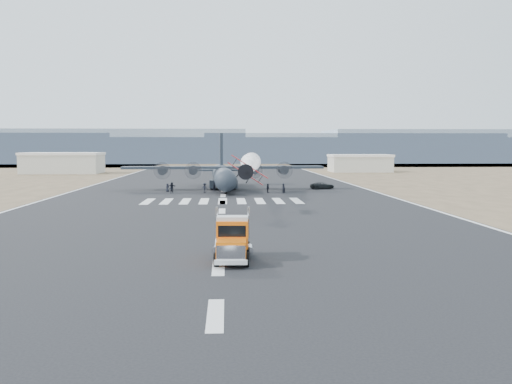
{
  "coord_description": "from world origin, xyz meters",
  "views": [
    {
      "loc": [
        0.61,
        -41.6,
        8.96
      ],
      "look_at": [
        3.77,
        18.92,
        4.0
      ],
      "focal_mm": 40.0,
      "sensor_mm": 36.0,
      "label": 1
    }
  ],
  "objects": [
    {
      "name": "smoke_trail",
      "position": [
        4.89,
        60.58,
        5.86
      ],
      "size": [
        3.94,
        34.72,
        3.54
      ],
      "rotation": [
        0.0,
        0.0,
        -0.06
      ],
      "color": "white"
    },
    {
      "name": "scrub_far",
      "position": [
        0.0,
        230.0,
        0.0
      ],
      "size": [
        500.0,
        80.0,
        0.0
      ],
      "primitive_type": "cube",
      "color": "brown",
      "rests_on": "ground"
    },
    {
      "name": "transport_aircraft",
      "position": [
        -0.05,
        75.58,
        3.01
      ],
      "size": [
        40.46,
        33.32,
        11.69
      ],
      "rotation": [
        0.0,
        0.0,
        0.04
      ],
      "color": "#222733",
      "rests_on": "ground"
    },
    {
      "name": "hangar_right",
      "position": [
        46.0,
        150.0,
        3.01
      ],
      "size": [
        20.5,
        12.5,
        5.9
      ],
      "color": "#B3AF9F",
      "rests_on": "ground"
    },
    {
      "name": "ridge_seg_e",
      "position": [
        65.0,
        260.0,
        7.5
      ],
      "size": [
        150.0,
        50.0,
        15.0
      ],
      "primitive_type": "cube",
      "color": "#7E8FA0",
      "rests_on": "ground"
    },
    {
      "name": "crew_f",
      "position": [
        -10.23,
        72.26,
        0.83
      ],
      "size": [
        1.61,
        0.82,
        1.66
      ],
      "primitive_type": "imported",
      "rotation": [
        0.0,
        0.0,
        6.06
      ],
      "color": "black",
      "rests_on": "ground"
    },
    {
      "name": "ridge_seg_f",
      "position": [
        130.0,
        260.0,
        8.5
      ],
      "size": [
        150.0,
        50.0,
        17.0
      ],
      "primitive_type": "cube",
      "color": "#7E8FA0",
      "rests_on": "ground"
    },
    {
      "name": "crew_e",
      "position": [
        -10.83,
        69.42,
        0.79
      ],
      "size": [
        0.91,
        0.79,
        1.59
      ],
      "primitive_type": "imported",
      "rotation": [
        0.0,
        0.0,
        2.64
      ],
      "color": "black",
      "rests_on": "ground"
    },
    {
      "name": "runway_markings",
      "position": [
        0.0,
        60.0,
        0.01
      ],
      "size": [
        60.0,
        260.0,
        0.01
      ],
      "primitive_type": null,
      "color": "silver",
      "rests_on": "ground"
    },
    {
      "name": "semi_truck",
      "position": [
        1.07,
        2.51,
        1.7
      ],
      "size": [
        2.89,
        7.78,
        3.47
      ],
      "rotation": [
        0.0,
        0.0,
        -0.05
      ],
      "color": "black",
      "rests_on": "ground"
    },
    {
      "name": "crew_b",
      "position": [
        -9.77,
        65.44,
        0.87
      ],
      "size": [
        0.99,
        0.87,
        1.74
      ],
      "primitive_type": "imported",
      "rotation": [
        0.0,
        0.0,
        3.66
      ],
      "color": "black",
      "rests_on": "ground"
    },
    {
      "name": "aerobatic_biplane",
      "position": [
        3.3,
        32.51,
        5.6
      ],
      "size": [
        4.84,
        5.06,
        4.15
      ],
      "rotation": [
        0.0,
        0.57,
        -0.06
      ],
      "color": "#A3210A"
    },
    {
      "name": "crew_d",
      "position": [
        8.46,
        65.83,
        0.88
      ],
      "size": [
        0.97,
        1.16,
        1.76
      ],
      "primitive_type": "imported",
      "rotation": [
        0.0,
        0.0,
        1.05
      ],
      "color": "black",
      "rests_on": "ground"
    },
    {
      "name": "ridge_seg_c",
      "position": [
        -65.0,
        260.0,
        8.5
      ],
      "size": [
        150.0,
        50.0,
        17.0
      ],
      "primitive_type": "cube",
      "color": "#7E8FA0",
      "rests_on": "ground"
    },
    {
      "name": "ridge_seg_d",
      "position": [
        0.0,
        260.0,
        6.5
      ],
      "size": [
        150.0,
        50.0,
        13.0
      ],
      "primitive_type": "cube",
      "color": "#7E8FA0",
      "rests_on": "ground"
    },
    {
      "name": "hangar_left",
      "position": [
        -52.0,
        145.0,
        3.41
      ],
      "size": [
        24.5,
        14.5,
        6.7
      ],
      "color": "#B3AF9F",
      "rests_on": "ground"
    },
    {
      "name": "ground",
      "position": [
        0.0,
        0.0,
        0.0
      ],
      "size": [
        500.0,
        500.0,
        0.0
      ],
      "primitive_type": "plane",
      "color": "black",
      "rests_on": "ground"
    },
    {
      "name": "crew_g",
      "position": [
        -1.8,
        69.38,
        0.91
      ],
      "size": [
        0.84,
        0.86,
        1.83
      ],
      "primitive_type": "imported",
      "rotation": [
        0.0,
        0.0,
        0.92
      ],
      "color": "black",
      "rests_on": "ground"
    },
    {
      "name": "crew_h",
      "position": [
        11.38,
        65.7,
        0.88
      ],
      "size": [
        0.96,
        1.0,
        1.77
      ],
      "primitive_type": "imported",
      "rotation": [
        0.0,
        0.0,
        4.01
      ],
      "color": "black",
      "rests_on": "ground"
    },
    {
      "name": "crew_a",
      "position": [
        11.36,
        64.91,
        0.89
      ],
      "size": [
        0.79,
        0.83,
        1.79
      ],
      "primitive_type": "imported",
      "rotation": [
        0.0,
        0.0,
        2.09
      ],
      "color": "black",
      "rests_on": "ground"
    },
    {
      "name": "support_vehicle",
      "position": [
        20.46,
        74.99,
        0.69
      ],
      "size": [
        5.37,
        3.49,
        1.38
      ],
      "primitive_type": "imported",
      "rotation": [
        0.0,
        0.0,
        1.83
      ],
      "color": "black",
      "rests_on": "ground"
    },
    {
      "name": "crew_c",
      "position": [
        -3.54,
        66.88,
        0.92
      ],
      "size": [
        1.31,
        0.96,
        1.84
      ],
      "primitive_type": "imported",
      "rotation": [
        0.0,
        0.0,
        2.75
      ],
      "color": "black",
      "rests_on": "ground"
    }
  ]
}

